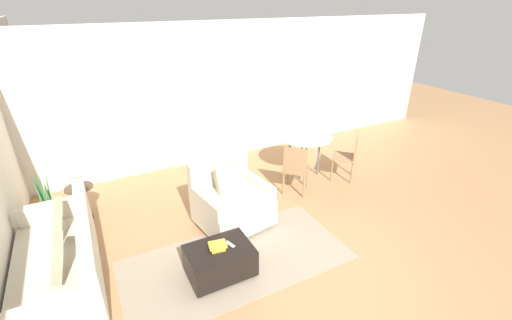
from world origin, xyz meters
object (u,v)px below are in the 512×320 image
at_px(armchair, 232,202).
at_px(tv_remote_primary, 230,244).
at_px(dining_chair_near_right, 349,154).
at_px(picture_frame, 77,182).
at_px(dining_chair_near_left, 295,167).
at_px(potted_plant, 49,213).
at_px(side_table, 81,197).
at_px(dining_table, 305,141).
at_px(ottoman, 220,260).
at_px(book_stack, 218,246).
at_px(couch, 62,266).

distance_m(armchair, tv_remote_primary, 0.98).
distance_m(tv_remote_primary, dining_chair_near_right, 3.16).
bearing_deg(picture_frame, dining_chair_near_left, -14.77).
relative_size(potted_plant, side_table, 1.76).
distance_m(picture_frame, dining_table, 3.91).
xyz_separation_m(armchair, dining_chair_near_left, (1.33, 0.31, 0.14)).
height_order(ottoman, dining_chair_near_right, dining_chair_near_right).
xyz_separation_m(potted_plant, dining_chair_near_left, (3.76, -0.87, 0.28)).
height_order(potted_plant, side_table, potted_plant).
relative_size(ottoman, dining_chair_near_left, 0.88).
distance_m(armchair, dining_table, 2.14).
distance_m(book_stack, side_table, 2.49).
xyz_separation_m(couch, picture_frame, (0.28, 1.42, 0.33)).
relative_size(armchair, dining_chair_near_right, 1.24).
bearing_deg(couch, armchair, 6.03).
relative_size(couch, dining_table, 1.91).
bearing_deg(armchair, ottoman, -121.86).
distance_m(ottoman, dining_chair_near_left, 2.26).
xyz_separation_m(ottoman, book_stack, (-0.01, 0.02, 0.21)).
bearing_deg(dining_table, ottoman, -144.03).
bearing_deg(tv_remote_primary, dining_chair_near_right, 22.26).
bearing_deg(couch, dining_chair_near_left, 8.64).
distance_m(ottoman, dining_table, 3.10).
relative_size(armchair, side_table, 2.00).
bearing_deg(ottoman, armchair, 58.14).
height_order(armchair, dining_table, armchair).
bearing_deg(dining_chair_near_right, dining_table, 135.00).
height_order(ottoman, tv_remote_primary, tv_remote_primary).
height_order(book_stack, potted_plant, potted_plant).
relative_size(side_table, dining_chair_near_right, 0.62).
bearing_deg(ottoman, potted_plant, 132.04).
bearing_deg(picture_frame, armchair, -30.80).
bearing_deg(dining_table, dining_chair_near_right, -45.00).
distance_m(book_stack, potted_plant, 2.78).
bearing_deg(book_stack, armchair, 57.09).
xyz_separation_m(ottoman, side_table, (-1.41, 2.08, 0.18)).
bearing_deg(couch, potted_plant, 97.16).
bearing_deg(tv_remote_primary, side_table, 127.08).
height_order(armchair, dining_chair_near_left, armchair).
bearing_deg(side_table, picture_frame, -90.00).
bearing_deg(armchair, tv_remote_primary, -114.83).
xyz_separation_m(book_stack, dining_chair_near_right, (3.09, 1.19, 0.09)).
bearing_deg(ottoman, book_stack, 127.06).
bearing_deg(side_table, potted_plant, -179.73).
height_order(ottoman, potted_plant, potted_plant).
xyz_separation_m(armchair, side_table, (-1.98, 1.18, 0.01)).
distance_m(tv_remote_primary, potted_plant, 2.89).
bearing_deg(ottoman, dining_chair_near_left, 32.61).
distance_m(ottoman, picture_frame, 2.55).
bearing_deg(dining_table, potted_plant, 176.37).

